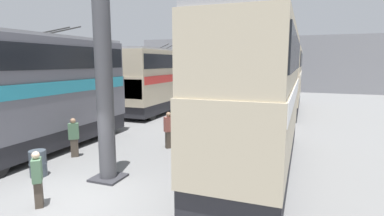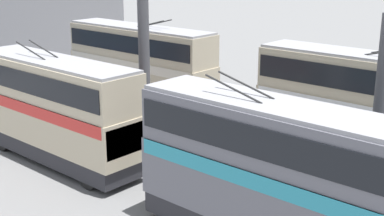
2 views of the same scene
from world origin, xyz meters
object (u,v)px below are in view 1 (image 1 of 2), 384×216
(bus_right_mid, at_px, (161,77))
(person_by_right_row, at_px, (74,136))
(bus_right_near, at_px, (42,86))
(person_aisle_midway, at_px, (169,129))
(bus_right_far, at_px, (209,72))
(bus_left_near, at_px, (259,90))
(bus_left_far, at_px, (285,75))
(oil_drum, at_px, (38,163))
(person_aisle_foreground, at_px, (37,178))
(person_by_left_row, at_px, (196,154))

(bus_right_mid, relative_size, person_by_right_row, 5.93)
(bus_right_near, distance_m, person_aisle_midway, 6.03)
(bus_right_near, distance_m, bus_right_mid, 11.91)
(person_aisle_midway, bearing_deg, person_by_right_row, 77.65)
(bus_right_mid, xyz_separation_m, bus_right_far, (13.22, -0.00, -0.08))
(bus_left_near, distance_m, bus_right_mid, 14.44)
(bus_left_far, height_order, oil_drum, bus_left_far)
(person_aisle_foreground, bearing_deg, bus_right_mid, 63.04)
(bus_right_mid, bearing_deg, person_aisle_foreground, -165.54)
(bus_left_near, xyz_separation_m, bus_right_far, (24.10, 9.49, -0.25))
(person_by_left_row, relative_size, person_by_right_row, 1.00)
(bus_left_near, xyz_separation_m, person_by_left_row, (-1.71, 1.89, -2.15))
(bus_right_far, height_order, person_aisle_midway, bus_right_far)
(person_aisle_foreground, relative_size, person_aisle_midway, 0.93)
(bus_left_near, relative_size, person_aisle_midway, 5.90)
(bus_left_near, xyz_separation_m, person_aisle_midway, (1.37, 4.36, -2.13))
(bus_left_near, height_order, oil_drum, bus_left_near)
(bus_right_far, xyz_separation_m, person_aisle_foreground, (-29.35, -4.16, -1.95))
(bus_right_mid, relative_size, person_by_left_row, 5.93)
(bus_right_far, bearing_deg, person_aisle_foreground, -171.94)
(person_aisle_midway, bearing_deg, bus_right_far, -38.64)
(person_aisle_midway, bearing_deg, bus_right_near, 63.77)
(bus_left_near, relative_size, person_by_left_row, 6.05)
(person_by_left_row, bearing_deg, oil_drum, 33.97)
(person_aisle_midway, distance_m, oil_drum, 5.69)
(person_aisle_foreground, distance_m, person_aisle_midway, 6.69)
(person_by_right_row, bearing_deg, bus_right_far, -32.79)
(bus_right_mid, distance_m, oil_drum, 14.75)
(person_by_right_row, bearing_deg, person_aisle_midway, -88.01)
(person_aisle_foreground, bearing_deg, oil_drum, 96.40)
(person_by_left_row, distance_m, person_by_right_row, 5.74)
(bus_left_far, xyz_separation_m, bus_right_far, (8.86, 9.49, -0.19))
(bus_right_near, xyz_separation_m, bus_right_far, (25.13, -0.00, -0.18))
(bus_right_near, height_order, person_aisle_midway, bus_right_near)
(bus_right_mid, height_order, person_by_left_row, bus_right_mid)
(person_aisle_midway, xyz_separation_m, oil_drum, (-4.88, 2.89, -0.45))
(bus_right_far, xyz_separation_m, person_by_right_row, (-25.37, -1.87, -1.90))
(bus_right_mid, bearing_deg, person_by_right_row, -171.25)
(bus_right_far, bearing_deg, bus_left_near, -158.52)
(bus_left_near, bearing_deg, bus_right_mid, 41.08)
(bus_left_near, relative_size, person_aisle_foreground, 6.35)
(person_aisle_foreground, height_order, person_aisle_midway, person_aisle_midway)
(person_by_left_row, bearing_deg, bus_right_mid, -43.45)
(bus_right_mid, relative_size, oil_drum, 10.67)
(bus_right_near, xyz_separation_m, person_by_left_row, (-0.68, -7.59, -2.09))
(bus_left_far, relative_size, person_by_right_row, 6.75)
(bus_right_far, distance_m, person_aisle_foreground, 29.71)
(bus_right_near, height_order, person_by_right_row, bus_right_near)
(bus_left_far, bearing_deg, person_by_right_row, 155.23)
(bus_left_near, distance_m, oil_drum, 8.46)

